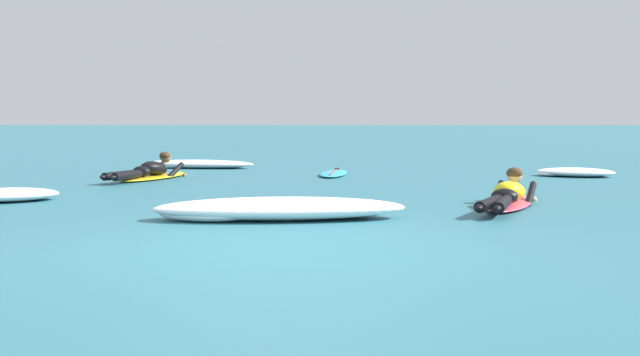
{
  "coord_description": "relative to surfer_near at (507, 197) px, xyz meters",
  "views": [
    {
      "loc": [
        0.77,
        -7.31,
        1.24
      ],
      "look_at": [
        0.09,
        5.38,
        0.2
      ],
      "focal_mm": 45.33,
      "sensor_mm": 36.0,
      "label": 1
    }
  ],
  "objects": [
    {
      "name": "surfer_near",
      "position": [
        0.0,
        0.0,
        0.0
      ],
      "size": [
        1.22,
        2.48,
        0.54
      ],
      "color": "#E54C66",
      "rests_on": "ground"
    },
    {
      "name": "whitewater_front",
      "position": [
        2.22,
        5.23,
        -0.06
      ],
      "size": [
        1.64,
        1.21,
        0.17
      ],
      "color": "white",
      "rests_on": "ground"
    },
    {
      "name": "ground_plane",
      "position": [
        -2.65,
        6.75,
        -0.14
      ],
      "size": [
        120.0,
        120.0,
        0.0
      ],
      "primitive_type": "plane",
      "color": "#2D6B7A"
    },
    {
      "name": "surfer_far",
      "position": [
        -5.81,
        4.06,
        -0.0
      ],
      "size": [
        1.16,
        2.42,
        0.54
      ],
      "color": "yellow",
      "rests_on": "ground"
    },
    {
      "name": "whitewater_back",
      "position": [
        -5.55,
        7.12,
        -0.06
      ],
      "size": [
        2.6,
        0.94,
        0.19
      ],
      "color": "white",
      "rests_on": "ground"
    },
    {
      "name": "whitewater_mid_right",
      "position": [
        -2.84,
        -1.31,
        -0.02
      ],
      "size": [
        3.02,
        1.24,
        0.26
      ],
      "color": "white",
      "rests_on": "ground"
    },
    {
      "name": "whitewater_mid_left",
      "position": [
        -6.88,
        0.4,
        -0.06
      ],
      "size": [
        1.67,
        1.36,
        0.18
      ],
      "color": "white",
      "rests_on": "ground"
    },
    {
      "name": "drifting_surfboard",
      "position": [
        -2.46,
        5.35,
        -0.11
      ],
      "size": [
        0.62,
        1.91,
        0.16
      ],
      "color": "#2DB2D1",
      "rests_on": "ground"
    }
  ]
}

